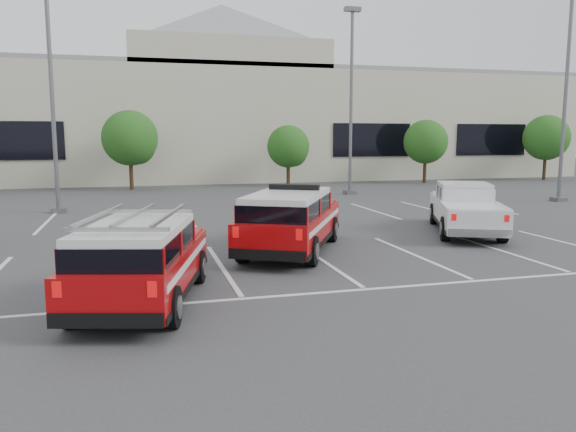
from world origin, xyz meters
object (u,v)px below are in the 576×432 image
(white_pickup, at_px, (465,213))
(ladder_suv, at_px, (142,267))
(tree_mid_left, at_px, (131,140))
(tree_far_right, at_px, (547,139))
(tree_mid_right, at_px, (289,148))
(convention_building, at_px, (198,118))
(tree_right, at_px, (426,143))
(light_pole_left, at_px, (52,90))
(light_pole_right, at_px, (565,97))
(light_pole_mid, at_px, (351,102))
(fire_chief_suv, at_px, (291,225))

(white_pickup, height_order, ladder_suv, ladder_suv)
(tree_mid_left, height_order, ladder_suv, tree_mid_left)
(tree_far_right, distance_m, ladder_suv, 38.75)
(tree_mid_left, bearing_deg, tree_mid_right, -0.00)
(convention_building, bearing_deg, white_pickup, -78.27)
(convention_building, relative_size, tree_mid_right, 15.04)
(tree_right, relative_size, ladder_suv, 0.88)
(tree_mid_left, relative_size, light_pole_left, 0.47)
(convention_building, height_order, white_pickup, convention_building)
(tree_right, bearing_deg, convention_building, 146.63)
(light_pole_right, distance_m, ladder_suv, 24.64)
(convention_building, distance_m, tree_mid_right, 11.20)
(ladder_suv, bearing_deg, convention_building, 96.80)
(light_pole_mid, height_order, white_pickup, light_pole_mid)
(fire_chief_suv, height_order, ladder_suv, fire_chief_suv)
(tree_right, distance_m, ladder_suv, 31.70)
(tree_mid_right, height_order, light_pole_right, light_pole_right)
(convention_building, height_order, fire_chief_suv, convention_building)
(tree_far_right, xyz_separation_m, white_pickup, (-18.93, -19.00, -2.38))
(light_pole_mid, height_order, ladder_suv, light_pole_mid)
(tree_right, height_order, light_pole_right, light_pole_right)
(convention_building, distance_m, fire_chief_suv, 30.71)
(light_pole_left, xyz_separation_m, light_pole_mid, (15.00, 4.00, 0.00))
(tree_far_right, relative_size, ladder_suv, 0.96)
(tree_far_right, xyz_separation_m, light_pole_left, (-33.09, -10.05, 2.14))
(tree_mid_left, height_order, tree_far_right, same)
(fire_chief_suv, bearing_deg, tree_right, 81.02)
(tree_mid_left, relative_size, tree_right, 1.10)
(light_pole_mid, bearing_deg, ladder_suv, -122.02)
(light_pole_left, bearing_deg, tree_mid_left, 72.90)
(light_pole_left, distance_m, light_pole_mid, 15.52)
(ladder_suv, bearing_deg, light_pole_right, 46.28)
(light_pole_mid, bearing_deg, tree_far_right, 18.48)
(white_pickup, bearing_deg, ladder_suv, -128.20)
(light_pole_left, bearing_deg, tree_mid_right, 37.50)
(tree_mid_left, xyz_separation_m, white_pickup, (11.07, -19.00, -2.38))
(convention_building, relative_size, tree_far_right, 12.38)
(tree_far_right, bearing_deg, tree_mid_right, -180.00)
(tree_mid_right, height_order, fire_chief_suv, tree_mid_right)
(convention_building, xyz_separation_m, light_pole_left, (-8.18, -19.86, 0.47))
(tree_mid_right, xyz_separation_m, light_pole_right, (10.91, -12.05, 2.68))
(fire_chief_suv, bearing_deg, tree_far_right, 66.98)
(tree_mid_right, xyz_separation_m, light_pole_mid, (1.91, -6.05, 2.68))
(fire_chief_suv, xyz_separation_m, white_pickup, (6.67, 1.63, -0.11))
(tree_right, bearing_deg, tree_mid_left, 180.00)
(light_pole_left, height_order, light_pole_mid, same)
(light_pole_left, relative_size, light_pole_right, 1.00)
(tree_right, relative_size, white_pickup, 0.77)
(tree_mid_right, height_order, light_pole_mid, light_pole_mid)
(ladder_suv, bearing_deg, fire_chief_suv, 59.19)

